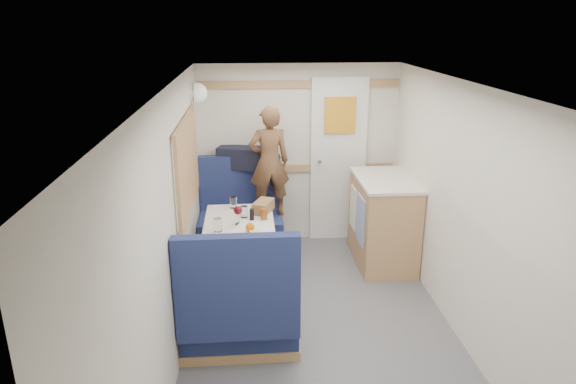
{
  "coord_description": "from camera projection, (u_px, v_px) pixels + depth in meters",
  "views": [
    {
      "loc": [
        -0.55,
        -3.28,
        2.43
      ],
      "look_at": [
        -0.22,
        0.9,
        1.02
      ],
      "focal_mm": 32.0,
      "sensor_mm": 36.0,
      "label": 1
    }
  ],
  "objects": [
    {
      "name": "floor",
      "position": [
        326.0,
        355.0,
        3.92
      ],
      "size": [
        4.5,
        4.5,
        0.0
      ],
      "primitive_type": "plane",
      "color": "#515156",
      "rests_on": "ground"
    },
    {
      "name": "ceiling",
      "position": [
        333.0,
        91.0,
        3.28
      ],
      "size": [
        4.5,
        4.5,
        0.0
      ],
      "primitive_type": "plane",
      "rotation": [
        3.14,
        0.0,
        0.0
      ],
      "color": "silver",
      "rests_on": "wall_back"
    },
    {
      "name": "wall_back",
      "position": [
        298.0,
        155.0,
        5.72
      ],
      "size": [
        2.2,
        0.02,
        2.0
      ],
      "primitive_type": "cube",
      "color": "silver",
      "rests_on": "floor"
    },
    {
      "name": "wall_left",
      "position": [
        170.0,
        240.0,
        3.51
      ],
      "size": [
        0.02,
        4.5,
        2.0
      ],
      "primitive_type": "cube",
      "color": "silver",
      "rests_on": "floor"
    },
    {
      "name": "wall_right",
      "position": [
        481.0,
        230.0,
        3.68
      ],
      "size": [
        0.02,
        4.5,
        2.0
      ],
      "primitive_type": "cube",
      "color": "silver",
      "rests_on": "floor"
    },
    {
      "name": "oak_trim_low",
      "position": [
        298.0,
        168.0,
        5.75
      ],
      "size": [
        2.15,
        0.02,
        0.08
      ],
      "primitive_type": "cube",
      "color": "#9B7046",
      "rests_on": "wall_back"
    },
    {
      "name": "oak_trim_high",
      "position": [
        299.0,
        84.0,
        5.45
      ],
      "size": [
        2.15,
        0.02,
        0.08
      ],
      "primitive_type": "cube",
      "color": "#9B7046",
      "rests_on": "wall_back"
    },
    {
      "name": "side_window",
      "position": [
        187.0,
        166.0,
        4.38
      ],
      "size": [
        0.04,
        1.3,
        0.72
      ],
      "primitive_type": "cube",
      "color": "#A7AD93",
      "rests_on": "wall_left"
    },
    {
      "name": "rear_door",
      "position": [
        338.0,
        157.0,
        5.73
      ],
      "size": [
        0.62,
        0.12,
        1.86
      ],
      "color": "white",
      "rests_on": "wall_back"
    },
    {
      "name": "dinette_table",
      "position": [
        240.0,
        237.0,
        4.63
      ],
      "size": [
        0.62,
        0.92,
        0.72
      ],
      "color": "white",
      "rests_on": "floor"
    },
    {
      "name": "bench_far",
      "position": [
        241.0,
        228.0,
        5.53
      ],
      "size": [
        0.9,
        0.59,
        1.05
      ],
      "color": "#191E51",
      "rests_on": "floor"
    },
    {
      "name": "bench_near",
      "position": [
        239.0,
        315.0,
        3.9
      ],
      "size": [
        0.9,
        0.59,
        1.05
      ],
      "color": "#191E51",
      "rests_on": "floor"
    },
    {
      "name": "ledge",
      "position": [
        240.0,
        170.0,
        5.59
      ],
      "size": [
        0.9,
        0.14,
        0.04
      ],
      "primitive_type": "cube",
      "color": "#9B7046",
      "rests_on": "bench_far"
    },
    {
      "name": "dome_light",
      "position": [
        197.0,
        93.0,
        5.03
      ],
      "size": [
        0.2,
        0.2,
        0.2
      ],
      "primitive_type": "sphere",
      "color": "white",
      "rests_on": "wall_left"
    },
    {
      "name": "galley_counter",
      "position": [
        383.0,
        220.0,
        5.29
      ],
      "size": [
        0.57,
        0.92,
        0.92
      ],
      "color": "#9B7046",
      "rests_on": "floor"
    },
    {
      "name": "person",
      "position": [
        269.0,
        162.0,
        5.31
      ],
      "size": [
        0.46,
        0.34,
        1.17
      ],
      "primitive_type": "imported",
      "rotation": [
        0.0,
        0.0,
        3.28
      ],
      "color": "brown",
      "rests_on": "bench_far"
    },
    {
      "name": "duffel_bag",
      "position": [
        241.0,
        158.0,
        5.55
      ],
      "size": [
        0.53,
        0.35,
        0.23
      ],
      "primitive_type": "cube",
      "rotation": [
        0.0,
        0.0,
        -0.27
      ],
      "color": "black",
      "rests_on": "ledge"
    },
    {
      "name": "tray",
      "position": [
        250.0,
        230.0,
        4.38
      ],
      "size": [
        0.35,
        0.41,
        0.02
      ],
      "primitive_type": "cube",
      "rotation": [
        0.0,
        0.0,
        -0.31
      ],
      "color": "white",
      "rests_on": "dinette_table"
    },
    {
      "name": "orange_fruit",
      "position": [
        250.0,
        227.0,
        4.31
      ],
      "size": [
        0.08,
        0.08,
        0.08
      ],
      "primitive_type": "sphere",
      "color": "#DC5009",
      "rests_on": "tray"
    },
    {
      "name": "cheese_block",
      "position": [
        256.0,
        233.0,
        4.24
      ],
      "size": [
        0.11,
        0.07,
        0.04
      ],
      "primitive_type": "cube",
      "rotation": [
        0.0,
        0.0,
        0.13
      ],
      "color": "#DAC87E",
      "rests_on": "tray"
    },
    {
      "name": "wine_glass",
      "position": [
        238.0,
        211.0,
        4.48
      ],
      "size": [
        0.08,
        0.08,
        0.17
      ],
      "color": "white",
      "rests_on": "dinette_table"
    },
    {
      "name": "tumbler_left",
      "position": [
        218.0,
        225.0,
        4.35
      ],
      "size": [
        0.07,
        0.07,
        0.12
      ],
      "primitive_type": "cylinder",
      "color": "white",
      "rests_on": "dinette_table"
    },
    {
      "name": "tumbler_mid",
      "position": [
        233.0,
        202.0,
        4.9
      ],
      "size": [
        0.07,
        0.07,
        0.11
      ],
      "primitive_type": "cylinder",
      "color": "white",
      "rests_on": "dinette_table"
    },
    {
      "name": "tumbler_right",
      "position": [
        244.0,
        212.0,
        4.67
      ],
      "size": [
        0.07,
        0.07,
        0.11
      ],
      "primitive_type": "cylinder",
      "color": "white",
      "rests_on": "dinette_table"
    },
    {
      "name": "beer_glass",
      "position": [
        264.0,
        214.0,
        4.63
      ],
      "size": [
        0.06,
        0.06,
        0.1
      ],
      "primitive_type": "cylinder",
      "color": "#8D4A14",
      "rests_on": "dinette_table"
    },
    {
      "name": "pepper_grinder",
      "position": [
        252.0,
        214.0,
        4.61
      ],
      "size": [
        0.04,
        0.04,
        0.11
      ],
      "primitive_type": "cylinder",
      "color": "black",
      "rests_on": "dinette_table"
    },
    {
      "name": "bread_loaf",
      "position": [
        263.0,
        206.0,
        4.8
      ],
      "size": [
        0.22,
        0.29,
        0.11
      ],
      "primitive_type": "cube",
      "rotation": [
        0.0,
        0.0,
        -0.4
      ],
      "color": "brown",
      "rests_on": "dinette_table"
    }
  ]
}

